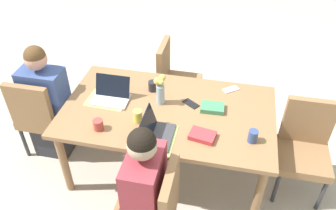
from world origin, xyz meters
TOP-DOWN VIEW (x-y plane):
  - ground_plane at (0.00, 0.00)m, footprint 10.00×10.00m
  - dining_table at (0.00, 0.00)m, footprint 1.83×1.07m
  - chair_head_right_left_near at (1.25, 0.04)m, footprint 0.44×0.44m
  - person_head_right_left_near at (1.19, -0.03)m, footprint 0.40×0.36m
  - chair_far_left_mid at (-0.08, 0.84)m, footprint 0.44×0.44m
  - person_far_left_mid at (-0.00, 0.78)m, footprint 0.36×0.40m
  - chair_head_left_left_far at (-1.20, -0.06)m, footprint 0.44×0.44m
  - chair_near_right_near at (0.11, -0.84)m, footprint 0.44×0.44m
  - flower_vase at (0.09, -0.08)m, footprint 0.10×0.10m
  - placemat_head_right_left_near at (0.56, -0.02)m, footprint 0.37×0.28m
  - placemat_far_left_mid at (-0.00, 0.37)m, footprint 0.26×0.36m
  - laptop_far_left_mid at (0.02, 0.35)m, footprint 0.22×0.32m
  - laptop_head_right_left_near at (0.53, -0.04)m, footprint 0.32×0.22m
  - coffee_mug_near_left at (0.20, -0.25)m, footprint 0.08×0.08m
  - coffee_mug_near_right at (0.21, 0.20)m, footprint 0.08×0.08m
  - coffee_mug_centre_left at (-0.72, 0.24)m, footprint 0.07×0.07m
  - coffee_mug_centre_right at (0.50, 0.36)m, footprint 0.08×0.08m
  - book_red_cover at (-0.34, 0.28)m, footprint 0.22×0.17m
  - book_blue_cover at (-0.38, -0.08)m, footprint 0.21×0.15m
  - phone_black at (-0.18, -0.12)m, footprint 0.16×0.14m
  - phone_silver at (-0.51, -0.41)m, footprint 0.16×0.15m

SIDE VIEW (x-z plane):
  - ground_plane at x=0.00m, z-range 0.00..0.00m
  - chair_head_right_left_near at x=1.25m, z-range 0.05..0.95m
  - chair_far_left_mid at x=-0.08m, z-range 0.05..0.95m
  - chair_head_left_left_far at x=-1.20m, z-range 0.05..0.95m
  - chair_near_right_near at x=0.11m, z-range 0.05..0.95m
  - person_head_right_left_near at x=1.19m, z-range -0.07..1.12m
  - person_far_left_mid at x=0.00m, z-range -0.07..1.12m
  - dining_table at x=0.00m, z-range 0.29..1.03m
  - placemat_head_right_left_near at x=0.56m, z-range 0.73..0.74m
  - placemat_far_left_mid at x=0.00m, z-range 0.73..0.74m
  - phone_black at x=-0.18m, z-range 0.73..0.74m
  - phone_silver at x=-0.51m, z-range 0.73..0.74m
  - book_red_cover at x=-0.34m, z-range 0.73..0.77m
  - book_blue_cover at x=-0.38m, z-range 0.73..0.78m
  - laptop_head_right_left_near at x=0.53m, z-range 0.68..0.88m
  - laptop_far_left_mid at x=0.02m, z-range 0.67..0.88m
  - coffee_mug_centre_right at x=0.50m, z-range 0.73..0.82m
  - coffee_mug_near_left at x=0.20m, z-range 0.73..0.83m
  - coffee_mug_centre_left at x=-0.72m, z-range 0.73..0.84m
  - coffee_mug_near_right at x=0.21m, z-range 0.73..0.84m
  - flower_vase at x=0.09m, z-range 0.74..1.03m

